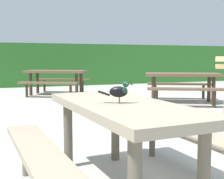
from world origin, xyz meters
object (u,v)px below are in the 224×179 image
bird_grackle (120,91)px  picnic_table_far_centre (56,76)px  picnic_table_foreground (122,124)px  picnic_table_mid_left (182,81)px

bird_grackle → picnic_table_far_centre: (0.76, 6.95, -0.29)m
picnic_table_foreground → picnic_table_far_centre: 6.96m
picnic_table_foreground → bird_grackle: bird_grackle is taller
picnic_table_mid_left → picnic_table_far_centre: same height
picnic_table_mid_left → picnic_table_far_centre: size_ratio=0.99×
bird_grackle → picnic_table_mid_left: size_ratio=0.12×
picnic_table_foreground → picnic_table_mid_left: size_ratio=0.81×
bird_grackle → picnic_table_far_centre: bearing=83.8°
picnic_table_mid_left → picnic_table_far_centre: (-2.60, 2.78, 0.00)m
bird_grackle → picnic_table_mid_left: bird_grackle is taller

